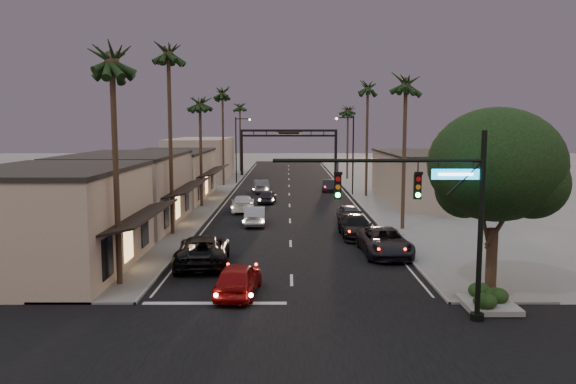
{
  "coord_description": "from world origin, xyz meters",
  "views": [
    {
      "loc": [
        -0.22,
        -18.31,
        8.02
      ],
      "look_at": [
        -0.17,
        27.58,
        2.5
      ],
      "focal_mm": 35.0,
      "sensor_mm": 36.0,
      "label": 1
    }
  ],
  "objects_px": {
    "arch": "(289,141)",
    "palm_ra": "(406,78)",
    "palm_ld": "(222,90)",
    "oncoming_silver": "(255,216)",
    "oncoming_red": "(238,279)",
    "oncoming_pickup": "(203,250)",
    "curbside_black": "(356,227)",
    "traffic_signal": "(434,198)",
    "curbside_near": "(384,242)",
    "palm_far": "(240,104)",
    "streetlight_right": "(351,149)",
    "palm_lb": "(168,48)",
    "palm_rc": "(348,108)",
    "palm_la": "(111,52)",
    "streetlight_left": "(238,145)",
    "corner_tree": "(498,169)",
    "palm_rb": "(368,84)",
    "palm_lc": "(200,99)"
  },
  "relations": [
    {
      "from": "oncoming_pickup",
      "to": "curbside_near",
      "type": "xyz_separation_m",
      "value": [
        10.83,
        2.48,
        -0.04
      ]
    },
    {
      "from": "streetlight_left",
      "to": "curbside_black",
      "type": "height_order",
      "value": "streetlight_left"
    },
    {
      "from": "palm_far",
      "to": "palm_rc",
      "type": "bearing_deg",
      "value": -39.64
    },
    {
      "from": "palm_ra",
      "to": "corner_tree",
      "type": "bearing_deg",
      "value": -86.97
    },
    {
      "from": "palm_la",
      "to": "palm_lb",
      "type": "distance_m",
      "value": 13.14
    },
    {
      "from": "oncoming_silver",
      "to": "streetlight_right",
      "type": "bearing_deg",
      "value": -119.49
    },
    {
      "from": "oncoming_silver",
      "to": "oncoming_red",
      "type": "bearing_deg",
      "value": 88.68
    },
    {
      "from": "traffic_signal",
      "to": "palm_la",
      "type": "distance_m",
      "value": 16.42
    },
    {
      "from": "oncoming_silver",
      "to": "palm_far",
      "type": "bearing_deg",
      "value": -86.16
    },
    {
      "from": "palm_ld",
      "to": "palm_rb",
      "type": "height_order",
      "value": "same"
    },
    {
      "from": "traffic_signal",
      "to": "arch",
      "type": "height_order",
      "value": "traffic_signal"
    },
    {
      "from": "curbside_near",
      "to": "curbside_black",
      "type": "height_order",
      "value": "curbside_near"
    },
    {
      "from": "palm_ra",
      "to": "streetlight_left",
      "type": "bearing_deg",
      "value": 114.54
    },
    {
      "from": "streetlight_right",
      "to": "oncoming_red",
      "type": "distance_m",
      "value": 38.96
    },
    {
      "from": "palm_rc",
      "to": "oncoming_red",
      "type": "distance_m",
      "value": 58.41
    },
    {
      "from": "oncoming_pickup",
      "to": "streetlight_left",
      "type": "bearing_deg",
      "value": -91.9
    },
    {
      "from": "palm_la",
      "to": "oncoming_red",
      "type": "height_order",
      "value": "palm_la"
    },
    {
      "from": "palm_far",
      "to": "palm_ra",
      "type": "bearing_deg",
      "value": -72.62
    },
    {
      "from": "palm_rb",
      "to": "streetlight_right",
      "type": "bearing_deg",
      "value": 149.24
    },
    {
      "from": "palm_lb",
      "to": "palm_far",
      "type": "distance_m",
      "value": 56.03
    },
    {
      "from": "palm_ra",
      "to": "oncoming_red",
      "type": "bearing_deg",
      "value": -124.01
    },
    {
      "from": "streetlight_left",
      "to": "curbside_black",
      "type": "relative_size",
      "value": 1.69
    },
    {
      "from": "palm_la",
      "to": "oncoming_pickup",
      "type": "bearing_deg",
      "value": 49.58
    },
    {
      "from": "palm_ra",
      "to": "palm_ld",
      "type": "bearing_deg",
      "value": 119.02
    },
    {
      "from": "corner_tree",
      "to": "palm_far",
      "type": "xyz_separation_m",
      "value": [
        -17.78,
        70.55,
        5.46
      ]
    },
    {
      "from": "palm_ra",
      "to": "arch",
      "type": "bearing_deg",
      "value": 100.59
    },
    {
      "from": "curbside_black",
      "to": "traffic_signal",
      "type": "bearing_deg",
      "value": -87.93
    },
    {
      "from": "oncoming_pickup",
      "to": "curbside_black",
      "type": "height_order",
      "value": "oncoming_pickup"
    },
    {
      "from": "palm_lb",
      "to": "oncoming_silver",
      "type": "bearing_deg",
      "value": 35.54
    },
    {
      "from": "oncoming_red",
      "to": "oncoming_pickup",
      "type": "bearing_deg",
      "value": -61.34
    },
    {
      "from": "oncoming_silver",
      "to": "curbside_near",
      "type": "relative_size",
      "value": 0.77
    },
    {
      "from": "corner_tree",
      "to": "palm_ra",
      "type": "xyz_separation_m",
      "value": [
        -0.88,
        16.55,
        5.46
      ]
    },
    {
      "from": "palm_far",
      "to": "streetlight_right",
      "type": "bearing_deg",
      "value": -65.24
    },
    {
      "from": "palm_ld",
      "to": "curbside_near",
      "type": "height_order",
      "value": "palm_ld"
    },
    {
      "from": "palm_lb",
      "to": "palm_rc",
      "type": "bearing_deg",
      "value": 67.73
    },
    {
      "from": "palm_ld",
      "to": "curbside_near",
      "type": "xyz_separation_m",
      "value": [
        14.38,
        -39.36,
        -11.59
      ]
    },
    {
      "from": "palm_ld",
      "to": "oncoming_red",
      "type": "xyz_separation_m",
      "value": [
        6.05,
        -47.52,
        -11.63
      ]
    },
    {
      "from": "traffic_signal",
      "to": "palm_lb",
      "type": "relative_size",
      "value": 0.56
    },
    {
      "from": "corner_tree",
      "to": "palm_rc",
      "type": "xyz_separation_m",
      "value": [
        -0.88,
        56.55,
        4.49
      ]
    },
    {
      "from": "arch",
      "to": "curbside_black",
      "type": "xyz_separation_m",
      "value": [
        4.67,
        -48.85,
        -4.76
      ]
    },
    {
      "from": "arch",
      "to": "curbside_near",
      "type": "relative_size",
      "value": 2.55
    },
    {
      "from": "palm_ra",
      "to": "traffic_signal",
      "type": "bearing_deg",
      "value": -98.28
    },
    {
      "from": "palm_ld",
      "to": "oncoming_silver",
      "type": "relative_size",
      "value": 3.08
    },
    {
      "from": "streetlight_right",
      "to": "streetlight_left",
      "type": "relative_size",
      "value": 1.0
    },
    {
      "from": "arch",
      "to": "palm_ra",
      "type": "bearing_deg",
      "value": -79.41
    },
    {
      "from": "palm_rc",
      "to": "oncoming_silver",
      "type": "bearing_deg",
      "value": -106.79
    },
    {
      "from": "palm_lb",
      "to": "palm_la",
      "type": "bearing_deg",
      "value": -90.0
    },
    {
      "from": "palm_lc",
      "to": "palm_far",
      "type": "xyz_separation_m",
      "value": [
        0.3,
        42.0,
        0.97
      ]
    },
    {
      "from": "palm_lb",
      "to": "palm_ra",
      "type": "height_order",
      "value": "palm_lb"
    },
    {
      "from": "curbside_near",
      "to": "curbside_black",
      "type": "relative_size",
      "value": 1.12
    }
  ]
}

